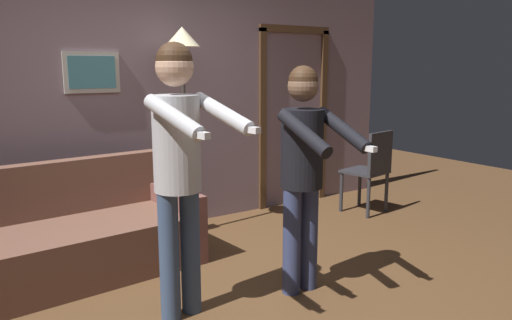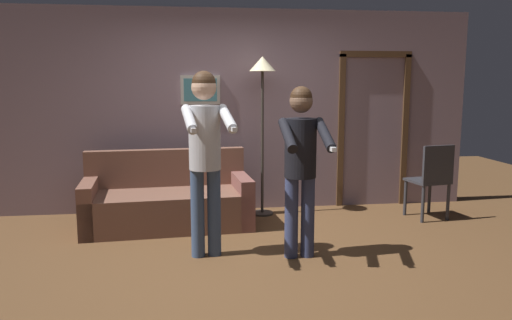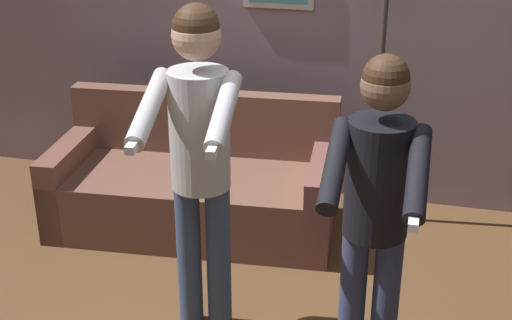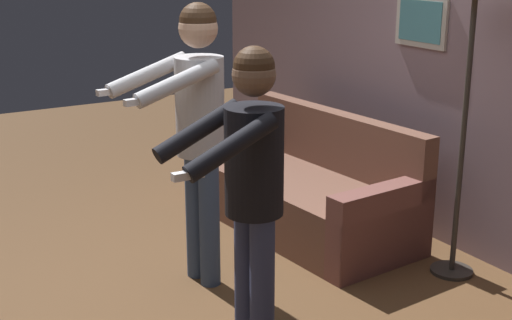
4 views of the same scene
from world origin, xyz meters
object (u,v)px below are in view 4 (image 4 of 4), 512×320
person_standing_right (251,177)px  torchiere_lamp (473,22)px  person_standing_left (197,117)px  couch (304,193)px

person_standing_right → torchiere_lamp: bearing=94.5°
torchiere_lamp → person_standing_right: size_ratio=1.21×
torchiere_lamp → person_standing_left: size_ratio=1.12×
torchiere_lamp → person_standing_right: torchiere_lamp is taller
torchiere_lamp → person_standing_left: 1.76m
couch → person_standing_left: (0.41, -1.09, 0.81)m
couch → person_standing_right: size_ratio=1.20×
person_standing_left → couch: bearing=110.7°
person_standing_left → person_standing_right: size_ratio=1.09×
couch → person_standing_left: person_standing_left is taller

